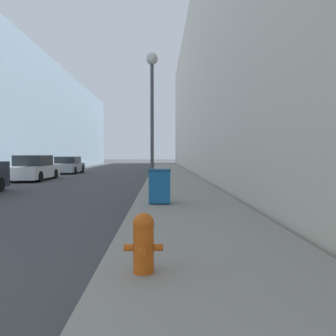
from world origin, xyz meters
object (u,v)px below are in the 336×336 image
object	(u,v)px
parked_sedan_far	(68,166)
fire_hydrant	(143,241)
lamppost	(152,99)
trash_bin	(160,186)
parked_sedan_near	(34,169)

from	to	relation	value
parked_sedan_far	fire_hydrant	bearing A→B (deg)	-72.21
fire_hydrant	lamppost	xyz separation A→B (m)	(-0.12, 8.85, 3.27)
trash_bin	parked_sedan_near	bearing A→B (deg)	126.63
trash_bin	parked_sedan_far	distance (m)	19.76
parked_sedan_near	lamppost	bearing A→B (deg)	-45.37
fire_hydrant	parked_sedan_near	size ratio (longest dim) A/B	0.16
fire_hydrant	trash_bin	world-z (taller)	trash_bin
parked_sedan_near	parked_sedan_far	distance (m)	7.42
trash_bin	lamppost	xyz separation A→B (m)	(-0.30, 2.95, 3.13)
trash_bin	lamppost	bearing A→B (deg)	95.86
parked_sedan_near	trash_bin	bearing A→B (deg)	-53.37
lamppost	parked_sedan_near	distance (m)	11.32
parked_sedan_near	parked_sedan_far	bearing A→B (deg)	89.51
trash_bin	parked_sedan_near	world-z (taller)	parked_sedan_near
parked_sedan_far	lamppost	bearing A→B (deg)	-63.42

